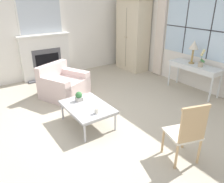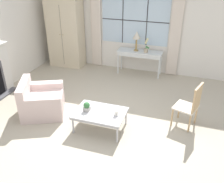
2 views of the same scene
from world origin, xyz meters
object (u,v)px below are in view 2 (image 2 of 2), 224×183
console_table (140,54)px  pillar_candle (116,113)px  armoire (66,31)px  potted_orchid (146,47)px  table_lamp (137,36)px  potted_plant_small (87,106)px  side_chair_wooden (191,104)px  armchair_upholstered (42,102)px  coffee_table (100,114)px

console_table → pillar_candle: size_ratio=11.55×
armoire → potted_orchid: 2.61m
armoire → table_lamp: size_ratio=3.89×
armoire → table_lamp: (2.28, 0.05, 0.03)m
table_lamp → potted_plant_small: 3.14m
side_chair_wooden → potted_plant_small: size_ratio=5.17×
table_lamp → potted_plant_small: bearing=-95.4°
table_lamp → armchair_upholstered: table_lamp is taller
table_lamp → pillar_candle: bearing=-83.6°
side_chair_wooden → armoire: bearing=150.0°
table_lamp → potted_orchid: size_ratio=1.34×
table_lamp → potted_orchid: table_lamp is taller
armoire → potted_plant_small: 3.65m
potted_orchid → side_chair_wooden: 2.72m
potted_plant_small → armoire: bearing=123.6°
potted_orchid → coffee_table: potted_orchid is taller
console_table → armchair_upholstered: bearing=-119.7°
table_lamp → pillar_candle: (0.34, -3.03, -0.71)m
table_lamp → coffee_table: size_ratio=0.56×
table_lamp → potted_orchid: bearing=-12.6°
potted_orchid → pillar_candle: potted_orchid is taller
side_chair_wooden → armchair_upholstered: bearing=-171.2°
armchair_upholstered → pillar_candle: size_ratio=10.76×
armoire → potted_plant_small: (1.99, -3.00, -0.63)m
potted_orchid → potted_plant_small: bearing=-101.4°
potted_orchid → coffee_table: 3.02m
console_table → table_lamp: bearing=172.6°
coffee_table → potted_plant_small: size_ratio=5.43×
table_lamp → side_chair_wooden: 3.00m
coffee_table → potted_plant_small: (-0.28, -0.02, 0.14)m
armoire → potted_plant_small: size_ratio=11.74×
table_lamp → coffee_table: table_lamp is taller
console_table → pillar_candle: console_table is taller
armoire → potted_plant_small: bearing=-56.4°
table_lamp → potted_orchid: 0.43m
side_chair_wooden → pillar_candle: bearing=-154.5°
table_lamp → pillar_candle: table_lamp is taller
pillar_candle → coffee_table: bearing=178.8°
potted_orchid → side_chair_wooden: potted_orchid is taller
armchair_upholstered → coffee_table: (1.49, -0.16, 0.08)m
armoire → coffee_table: 3.82m
console_table → armchair_upholstered: armchair_upholstered is taller
console_table → potted_orchid: potted_orchid is taller
coffee_table → pillar_candle: pillar_candle is taller
potted_orchid → side_chair_wooden: size_ratio=0.44×
armchair_upholstered → potted_plant_small: size_ratio=6.45×
armchair_upholstered → side_chair_wooden: side_chair_wooden is taller
armchair_upholstered → potted_plant_small: 1.24m
side_chair_wooden → table_lamp: bearing=126.1°
coffee_table → pillar_candle: bearing=-1.2°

